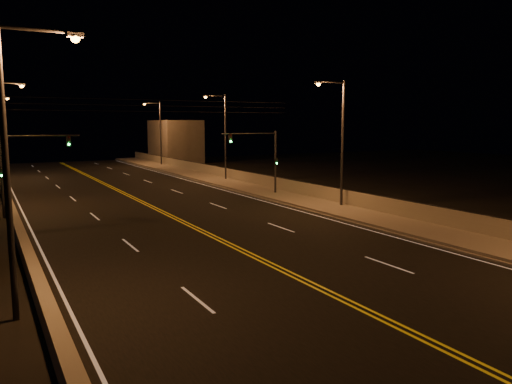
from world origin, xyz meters
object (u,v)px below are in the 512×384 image
streetlight_4 (15,153)px  traffic_signal_left (19,163)px  streetlight_1 (340,136)px  streetlight_2 (223,132)px  streetlight_3 (159,130)px  traffic_signal_right (265,155)px

streetlight_4 → traffic_signal_left: 19.41m
streetlight_1 → streetlight_2: (0.00, 19.51, 0.00)m
streetlight_1 → streetlight_3: same height
streetlight_4 → traffic_signal_right: bearing=44.2°
streetlight_1 → streetlight_4: same height
streetlight_2 → streetlight_4: same height
streetlight_1 → traffic_signal_left: 21.82m
streetlight_2 → streetlight_3: 21.65m
streetlight_2 → streetlight_4: 37.59m
streetlight_4 → traffic_signal_right: (19.86, 19.30, -1.72)m
streetlight_1 → traffic_signal_left: streetlight_1 is taller
streetlight_3 → traffic_signal_right: streetlight_3 is taller
streetlight_3 → streetlight_2: bearing=-90.0°
traffic_signal_left → streetlight_3: bearing=58.6°
streetlight_3 → traffic_signal_left: (-20.26, -33.23, -1.72)m
streetlight_2 → streetlight_3: size_ratio=1.00×
streetlight_2 → streetlight_3: bearing=90.0°
streetlight_4 → streetlight_3: bearing=67.8°
streetlight_2 → traffic_signal_left: (-20.26, -11.58, -1.72)m
streetlight_4 → traffic_signal_left: streetlight_4 is taller
traffic_signal_left → streetlight_1: bearing=-21.4°
streetlight_2 → traffic_signal_right: bearing=-97.8°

